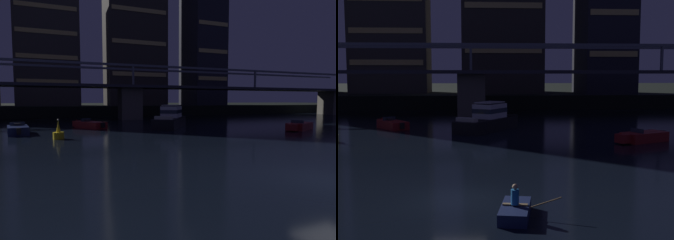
% 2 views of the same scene
% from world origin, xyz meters
% --- Properties ---
extents(ground_plane, '(400.00, 400.00, 0.00)m').
position_xyz_m(ground_plane, '(0.00, 0.00, 0.00)').
color(ground_plane, black).
extents(far_riverbank, '(240.00, 80.00, 2.20)m').
position_xyz_m(far_riverbank, '(0.00, 87.36, 1.10)').
color(far_riverbank, black).
rests_on(far_riverbank, ground).
extents(river_bridge, '(104.70, 6.40, 9.38)m').
position_xyz_m(river_bridge, '(0.00, 39.36, 4.60)').
color(river_bridge, '#605B51').
rests_on(river_bridge, ground).
extents(tower_west_tall, '(12.99, 8.11, 26.43)m').
position_xyz_m(tower_west_tall, '(-14.13, 58.24, 15.26)').
color(tower_west_tall, '#423D38').
rests_on(tower_west_tall, far_riverbank).
extents(cabin_cruiser_near_left, '(6.74, 8.77, 2.79)m').
position_xyz_m(cabin_cruiser_near_left, '(1.90, 23.81, 1.05)').
color(cabin_cruiser_near_left, black).
rests_on(cabin_cruiser_near_left, ground).
extents(speedboat_near_center, '(3.92, 4.73, 1.16)m').
position_xyz_m(speedboat_near_center, '(-7.91, 25.62, 0.41)').
color(speedboat_near_center, maroon).
rests_on(speedboat_near_center, ground).
extents(speedboat_near_right, '(4.95, 3.38, 1.16)m').
position_xyz_m(speedboat_near_right, '(14.38, 15.56, 0.41)').
color(speedboat_near_right, maroon).
rests_on(speedboat_near_right, ground).
extents(dinghy_with_paddler, '(2.56, 2.75, 1.36)m').
position_xyz_m(dinghy_with_paddler, '(2.35, -2.60, 0.28)').
color(dinghy_with_paddler, '#19234C').
rests_on(dinghy_with_paddler, ground).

